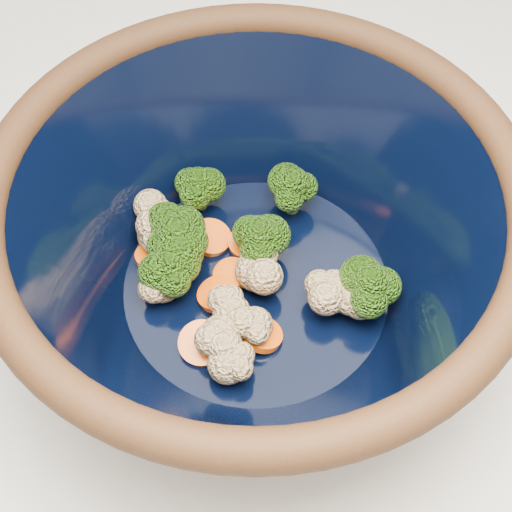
{
  "coord_description": "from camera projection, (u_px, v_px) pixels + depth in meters",
  "views": [
    {
      "loc": [
        -0.04,
        -0.33,
        1.38
      ],
      "look_at": [
        0.04,
        -0.06,
        0.97
      ],
      "focal_mm": 50.0,
      "sensor_mm": 36.0,
      "label": 1
    }
  ],
  "objects": [
    {
      "name": "mixing_bowl",
      "position": [
        256.0,
        244.0,
        0.49
      ],
      "size": [
        0.38,
        0.38,
        0.16
      ],
      "rotation": [
        0.0,
        0.0,
        0.12
      ],
      "color": "black",
      "rests_on": "counter"
    },
    {
      "name": "vegetable_pile",
      "position": [
        234.0,
        255.0,
        0.52
      ],
      "size": [
        0.17,
        0.18,
        0.06
      ],
      "color": "#608442",
      "rests_on": "mixing_bowl"
    },
    {
      "name": "counter",
      "position": [
        216.0,
        443.0,
        0.96
      ],
      "size": [
        1.2,
        1.2,
        0.9
      ],
      "primitive_type": "cube",
      "color": "silver",
      "rests_on": "ground"
    }
  ]
}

